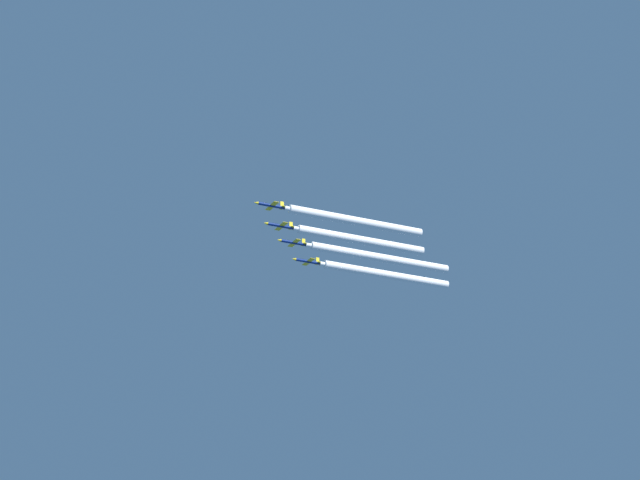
# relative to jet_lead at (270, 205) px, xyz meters

# --- Properties ---
(jet_lead) EXTENTS (7.23, 10.52, 2.53)m
(jet_lead) POSITION_rel_jet_lead_xyz_m (0.00, 0.00, 0.00)
(jet_lead) COLOR navy
(jet_second_echelon) EXTENTS (7.23, 10.52, 2.53)m
(jet_second_echelon) POSITION_rel_jet_lead_xyz_m (10.67, -7.77, -1.40)
(jet_second_echelon) COLOR navy
(jet_third_echelon) EXTENTS (7.23, 10.52, 2.53)m
(jet_third_echelon) POSITION_rel_jet_lead_xyz_m (20.38, -16.60, -2.06)
(jet_third_echelon) COLOR navy
(jet_fourth_echelon) EXTENTS (7.23, 10.52, 2.53)m
(jet_fourth_echelon) POSITION_rel_jet_lead_xyz_m (30.25, -26.28, -3.59)
(jet_fourth_echelon) COLOR navy
(smoke_trail_lead) EXTENTS (2.80, 48.54, 2.80)m
(smoke_trail_lead) POSITION_rel_jet_lead_xyz_m (0.00, -29.11, -0.03)
(smoke_trail_lead) COLOR white
(smoke_trail_second_echelon) EXTENTS (2.80, 47.32, 2.80)m
(smoke_trail_second_echelon) POSITION_rel_jet_lead_xyz_m (10.67, -36.27, -1.42)
(smoke_trail_second_echelon) COLOR white
(smoke_trail_third_echelon) EXTENTS (2.80, 53.37, 2.80)m
(smoke_trail_third_echelon) POSITION_rel_jet_lead_xyz_m (20.38, -48.12, -2.09)
(smoke_trail_third_echelon) COLOR white
(smoke_trail_fourth_echelon) EXTENTS (2.80, 49.41, 2.80)m
(smoke_trail_fourth_echelon) POSITION_rel_jet_lead_xyz_m (30.25, -55.83, -3.62)
(smoke_trail_fourth_echelon) COLOR white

